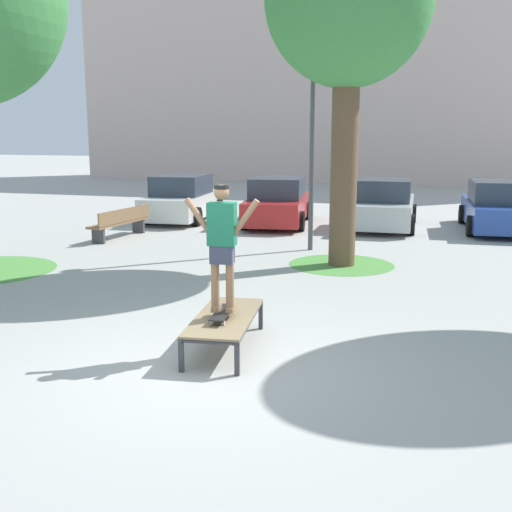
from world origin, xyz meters
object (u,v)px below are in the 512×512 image
car_blue (498,208)px  park_bench (121,222)px  car_red (278,203)px  light_post (313,92)px  skater (222,239)px  tree_mid_back (349,3)px  car_white (183,199)px  skate_box (225,319)px  car_silver (384,205)px  skateboard (223,313)px

car_blue → park_bench: size_ratio=1.76×
car_red → light_post: 5.38m
car_blue → light_post: light_post is taller
skater → light_post: size_ratio=0.29×
tree_mid_back → light_post: bearing=123.3°
car_blue → car_white: bearing=-177.4°
skate_box → car_white: car_white is taller
car_silver → light_post: size_ratio=0.73×
car_white → car_blue: 9.87m
tree_mid_back → car_blue: bearing=58.8°
car_red → light_post: light_post is taller
park_bench → tree_mid_back: bearing=-15.7°
skateboard → park_bench: (-5.74, 7.78, -0.09)m
skate_box → light_post: light_post is taller
tree_mid_back → car_red: bearing=117.6°
tree_mid_back → car_red: (-2.89, 5.52, -4.81)m
car_silver → park_bench: size_ratio=1.74×
car_white → car_red: 3.29m
skate_box → light_post: (-0.33, 7.43, 3.41)m
skater → car_blue: 12.85m
skate_box → skater: (0.01, -0.11, 1.12)m
park_bench → skate_box: bearing=-53.3°
skateboard → skater: bearing=96.3°
park_bench → light_post: (5.39, -0.24, 3.38)m
skateboard → light_post: bearing=92.6°
skate_box → skateboard: bearing=-83.0°
car_silver → light_post: (-1.42, -4.26, 3.13)m
car_red → park_bench: bearing=-133.5°
skater → park_bench: (-5.74, 7.78, -1.08)m
skater → park_bench: skater is taller
car_blue → light_post: bearing=-136.1°
car_silver → skateboard: bearing=-95.2°
car_blue → park_bench: car_blue is taller
car_red → park_bench: 5.13m
car_blue → park_bench: (-10.10, -4.28, -0.24)m
skate_box → light_post: 8.18m
car_red → skate_box: bearing=-79.1°
car_red → car_silver: same height
light_post → car_white: bearing=141.7°
park_bench → skater: bearing=-53.6°
skate_box → car_red: size_ratio=0.45×
skater → car_blue: size_ratio=0.39×
skate_box → car_white: bearing=115.5°
skate_box → car_red: bearing=100.9°
skateboard → car_red: bearing=100.9°
skater → car_white: (-5.50, 11.61, -0.84)m
skate_box → car_silver: (1.09, 11.69, 0.28)m
skater → skateboard: bearing=-83.7°
skate_box → tree_mid_back: size_ratio=0.27×
car_white → car_red: (3.29, -0.12, 0.00)m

